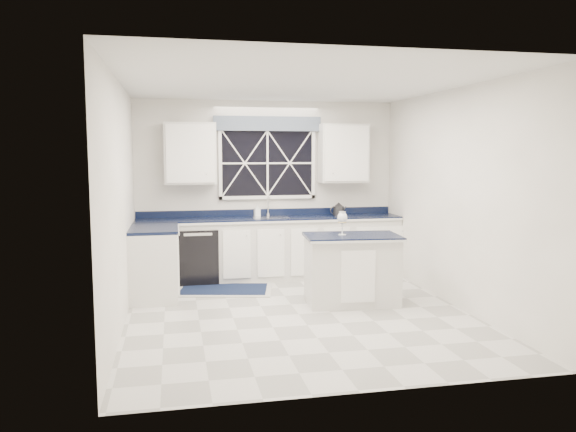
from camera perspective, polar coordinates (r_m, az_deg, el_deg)
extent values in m
plane|color=silver|center=(6.77, 1.09, -9.94)|extent=(4.50, 4.50, 0.00)
cube|color=white|center=(8.72, -2.14, 2.76)|extent=(4.00, 0.10, 2.70)
cube|color=silver|center=(8.53, -1.78, -3.41)|extent=(3.98, 0.60, 0.90)
cube|color=silver|center=(7.63, -13.45, -4.76)|extent=(0.60, 1.00, 0.90)
cube|color=black|center=(8.47, -1.79, -0.27)|extent=(3.98, 0.64, 0.04)
cube|color=black|center=(8.43, -9.19, -3.89)|extent=(0.60, 0.58, 0.82)
cube|color=black|center=(8.68, -2.11, 5.38)|extent=(1.40, 0.02, 1.00)
cube|color=slate|center=(8.63, -2.06, 9.36)|extent=(1.65, 0.04, 0.22)
cube|color=silver|center=(8.42, -9.92, 6.28)|extent=(0.75, 0.34, 0.90)
cube|color=silver|center=(8.81, 5.64, 6.35)|extent=(0.75, 0.34, 0.90)
cylinder|color=silver|center=(8.68, -2.04, 0.16)|extent=(0.05, 0.05, 0.04)
cylinder|color=silver|center=(8.66, -2.04, 1.08)|extent=(0.02, 0.02, 0.28)
cylinder|color=silver|center=(8.56, -1.95, 1.89)|extent=(0.02, 0.18, 0.02)
cube|color=silver|center=(7.19, 6.49, -5.54)|extent=(1.18, 0.75, 0.84)
cube|color=black|center=(7.11, 6.53, -2.06)|extent=(1.24, 0.81, 0.04)
cube|color=#AEAEA9|center=(7.95, -6.53, -7.45)|extent=(1.47, 1.07, 0.01)
cube|color=#101937|center=(7.94, -6.53, -7.38)|extent=(1.30, 0.90, 0.01)
cylinder|color=#2C2C2F|center=(8.78, 5.16, 0.54)|extent=(0.20, 0.20, 0.14)
cone|color=#2C2C2F|center=(8.77, 5.17, 1.20)|extent=(0.17, 0.17, 0.06)
torus|color=#2C2C2F|center=(8.73, 4.64, 0.58)|extent=(0.12, 0.04, 0.12)
cylinder|color=#2C2C2F|center=(8.82, 5.74, 0.70)|extent=(0.07, 0.03, 0.09)
cylinder|color=white|center=(7.09, 5.52, -1.89)|extent=(0.10, 0.10, 0.01)
cylinder|color=white|center=(7.08, 5.53, -1.23)|extent=(0.02, 0.02, 0.16)
ellipsoid|color=white|center=(7.06, 5.54, -0.18)|extent=(0.12, 0.12, 0.16)
cylinder|color=#D6BD71|center=(7.07, 5.54, -0.41)|extent=(0.10, 0.10, 0.07)
imported|color=silver|center=(8.64, -3.16, 0.60)|extent=(0.10, 0.10, 0.18)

